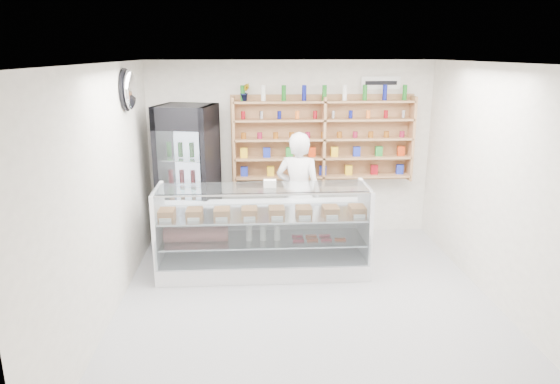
{
  "coord_description": "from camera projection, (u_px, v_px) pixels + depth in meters",
  "views": [
    {
      "loc": [
        -0.65,
        -5.36,
        2.91
      ],
      "look_at": [
        -0.27,
        0.9,
        1.15
      ],
      "focal_mm": 32.0,
      "sensor_mm": 36.0,
      "label": 1
    }
  ],
  "objects": [
    {
      "name": "potted_plant",
      "position": [
        245.0,
        92.0,
        7.55
      ],
      "size": [
        0.17,
        0.15,
        0.26
      ],
      "primitive_type": "imported",
      "rotation": [
        0.0,
        0.0,
        0.26
      ],
      "color": "#1E6626",
      "rests_on": "wall_shelving"
    },
    {
      "name": "wall_shelving",
      "position": [
        323.0,
        139.0,
        7.82
      ],
      "size": [
        2.84,
        0.28,
        1.33
      ],
      "color": "tan",
      "rests_on": "back_wall"
    },
    {
      "name": "drinks_cooler",
      "position": [
        189.0,
        178.0,
        7.46
      ],
      "size": [
        0.94,
        0.92,
        2.18
      ],
      "rotation": [
        0.0,
        0.0,
        -0.23
      ],
      "color": "black",
      "rests_on": "floor"
    },
    {
      "name": "wall_sign",
      "position": [
        381.0,
        83.0,
        7.77
      ],
      "size": [
        0.62,
        0.03,
        0.2
      ],
      "primitive_type": "cube",
      "color": "white",
      "rests_on": "back_wall"
    },
    {
      "name": "shop_worker",
      "position": [
        298.0,
        193.0,
        7.31
      ],
      "size": [
        0.77,
        0.62,
        1.83
      ],
      "primitive_type": "imported",
      "rotation": [
        0.0,
        0.0,
        2.84
      ],
      "color": "silver",
      "rests_on": "floor"
    },
    {
      "name": "display_counter",
      "position": [
        263.0,
        248.0,
        6.78
      ],
      "size": [
        2.8,
        0.84,
        1.22
      ],
      "color": "white",
      "rests_on": "floor"
    },
    {
      "name": "room",
      "position": [
        309.0,
        192.0,
        5.6
      ],
      "size": [
        5.0,
        5.0,
        5.0
      ],
      "color": "#A5A5AA",
      "rests_on": "ground"
    },
    {
      "name": "security_mirror",
      "position": [
        130.0,
        90.0,
        6.34
      ],
      "size": [
        0.15,
        0.5,
        0.5
      ],
      "primitive_type": "ellipsoid",
      "color": "silver",
      "rests_on": "left_wall"
    }
  ]
}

